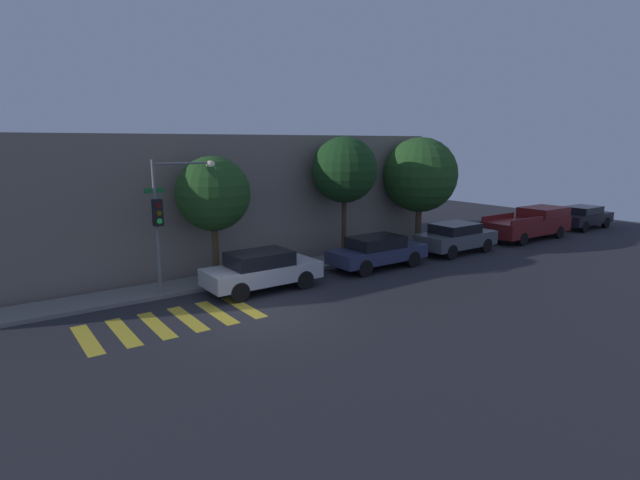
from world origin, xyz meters
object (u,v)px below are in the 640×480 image
sedan_near_corner (262,270)px  pickup_truck (530,223)px  sedan_tail_of_row (583,216)px  tree_near_corner (213,194)px  traffic_light_pole (171,204)px  tree_midblock (344,170)px  sedan_far_end (456,237)px  sedan_middle (377,251)px  tree_far_end (420,175)px

sedan_near_corner → pickup_truck: pickup_truck is taller
sedan_tail_of_row → tree_near_corner: (-24.04, 2.03, 2.70)m
traffic_light_pole → tree_midblock: size_ratio=0.85×
sedan_far_end → sedan_tail_of_row: bearing=-0.0°
traffic_light_pole → tree_near_corner: tree_near_corner is taller
sedan_middle → sedan_tail_of_row: bearing=0.0°
sedan_far_end → tree_midblock: 6.70m
sedan_middle → tree_far_end: bearing=23.5°
tree_midblock → tree_far_end: (4.91, 0.00, -0.41)m
tree_far_end → sedan_far_end: bearing=-75.7°
pickup_truck → tree_far_end: (-6.93, 2.03, 2.86)m
sedan_tail_of_row → tree_far_end: (-12.77, 2.03, 2.99)m
tree_near_corner → tree_far_end: size_ratio=0.87×
sedan_far_end → tree_far_end: (-0.52, 2.03, 2.96)m
sedan_near_corner → tree_far_end: size_ratio=0.76×
traffic_light_pole → tree_far_end: bearing=3.3°
pickup_truck → tree_far_end: size_ratio=1.02×
tree_midblock → traffic_light_pole: bearing=-174.7°
traffic_light_pole → pickup_truck: 20.29m
pickup_truck → tree_near_corner: bearing=173.6°
tree_near_corner → sedan_tail_of_row: bearing=-4.8°
sedan_far_end → tree_far_end: 3.62m
sedan_near_corner → tree_near_corner: tree_near_corner is taller
traffic_light_pole → sedan_middle: traffic_light_pole is taller
sedan_tail_of_row → tree_far_end: tree_far_end is taller
tree_near_corner → sedan_far_end: bearing=-9.8°
sedan_middle → tree_near_corner: tree_near_corner is taller
sedan_tail_of_row → sedan_middle: bearing=180.0°
sedan_middle → sedan_tail_of_row: 17.44m
sedan_near_corner → sedan_far_end: bearing=0.0°
traffic_light_pole → pickup_truck: traffic_light_pole is taller
traffic_light_pole → sedan_tail_of_row: traffic_light_pole is taller
tree_far_end → traffic_light_pole: bearing=-176.7°
sedan_near_corner → sedan_tail_of_row: bearing=0.0°
traffic_light_pole → sedan_near_corner: bearing=-24.3°
sedan_far_end → tree_midblock: bearing=159.5°
tree_near_corner → tree_midblock: bearing=0.0°
sedan_near_corner → tree_near_corner: (-0.91, 2.03, 2.68)m
sedan_far_end → tree_near_corner: 12.26m
tree_far_end → sedan_near_corner: bearing=-168.9°
sedan_near_corner → traffic_light_pole: bearing=155.7°
sedan_near_corner → tree_far_end: tree_far_end is taller
sedan_middle → tree_near_corner: size_ratio=0.92×
sedan_middle → tree_far_end: size_ratio=0.80×
traffic_light_pole → sedan_middle: bearing=-8.5°
sedan_near_corner → tree_far_end: bearing=11.1°
tree_midblock → pickup_truck: bearing=-9.7°
sedan_middle → pickup_truck: (11.60, -0.00, 0.13)m
sedan_middle → tree_far_end: 5.91m
traffic_light_pole → tree_near_corner: (1.91, 0.76, 0.17)m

